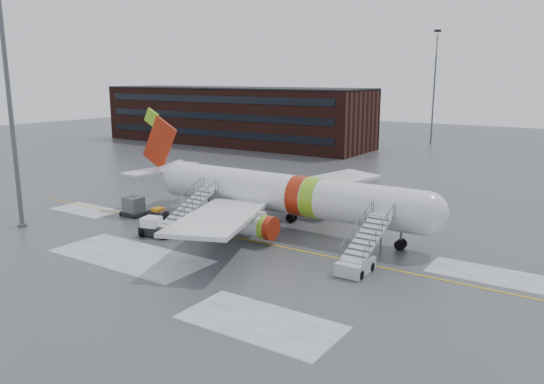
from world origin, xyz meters
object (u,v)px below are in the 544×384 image
Objects in this scene: airliner at (275,193)px; uld_container at (134,207)px; airstair_fwd at (360,257)px; light_mast_near at (7,77)px; pushback_tug at (155,228)px; baggage_tractor at (158,215)px; airstair_aft at (180,221)px.

airliner is 15.86m from uld_container.
uld_container is (-26.92, 1.64, -0.11)m from airstair_fwd.
light_mast_near reaches higher than airliner.
baggage_tractor is (-3.51, 3.90, -0.19)m from pushback_tug.
airliner is at bearing 33.52° from light_mast_near.
pushback_tug is 1.34× the size of uld_container.
airstair_fwd is 0.27× the size of light_mast_near.
airstair_fwd is at bearing 6.53° from pushback_tug.
uld_container is 3.68m from baggage_tractor.
uld_container is at bearing 168.83° from airstair_aft.
airliner reaches higher than baggage_tractor.
light_mast_near is at bearing -124.18° from uld_container.
airstair_fwd is 36.46m from light_mast_near.
light_mast_near is (-14.40, -7.37, 13.54)m from airstair_aft.
light_mast_near is at bearing -167.42° from airstair_fwd.
uld_container is (-8.28, 1.64, -0.11)m from airstair_aft.
airstair_aft reaches higher than uld_container.
airstair_fwd is 26.97m from uld_container.
pushback_tug is 0.12× the size of light_mast_near.
airstair_aft is at bearing 180.00° from airstair_fwd.
pushback_tug is 19.85m from light_mast_near.
light_mast_near reaches higher than airstair_aft.
light_mast_near is at bearing -152.89° from airstair_aft.
uld_container is at bearing -161.77° from airliner.
airliner reaches higher than airstair_fwd.
uld_container is (-7.17, 3.90, 0.18)m from pushback_tug.
airliner is 4.55× the size of airstair_aft.
light_mast_near is at bearing -158.96° from pushback_tug.
airliner is at bearing 48.77° from pushback_tug.
light_mast_near is (-6.12, -9.01, 13.65)m from uld_container.
airliner is at bearing 18.23° from uld_container.
airstair_fwd is at bearing -28.49° from airliner.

